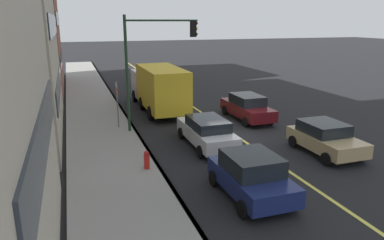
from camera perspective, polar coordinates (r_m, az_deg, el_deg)
name	(u,v)px	position (r m, az deg, el deg)	size (l,w,h in m)	color
ground	(235,135)	(20.26, 6.81, -2.37)	(200.00, 200.00, 0.00)	black
sidewalk_slab	(107,147)	(18.45, -13.37, -4.26)	(80.00, 3.83, 0.15)	gray
curb_edge	(143,144)	(18.68, -7.76, -3.72)	(80.00, 0.16, 0.15)	slate
lane_stripe_center	(235,135)	(20.26, 6.81, -2.36)	(80.00, 0.16, 0.01)	#D8CC4C
car_white	(207,131)	(18.17, 2.35, -1.80)	(4.62, 1.93, 1.49)	silver
car_maroon	(247,107)	(23.39, 8.74, 2.06)	(4.69, 1.92, 1.62)	#591116
car_tan	(325,138)	(18.34, 20.43, -2.64)	(3.83, 2.10, 1.49)	tan
car_navy	(251,175)	(13.21, 9.40, -8.65)	(3.80, 2.07, 1.61)	navy
truck_yellow	(159,87)	(25.55, -5.33, 5.29)	(8.47, 2.59, 3.14)	silver
traffic_light_mast	(153,54)	(20.17, -6.23, 10.41)	(0.28, 4.16, 6.50)	#1E3823
street_sign_post	(117,102)	(21.12, -11.79, 2.87)	(0.60, 0.08, 2.85)	slate
fire_hydrant	(147,161)	(15.31, -7.21, -6.54)	(0.24, 0.24, 0.94)	red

